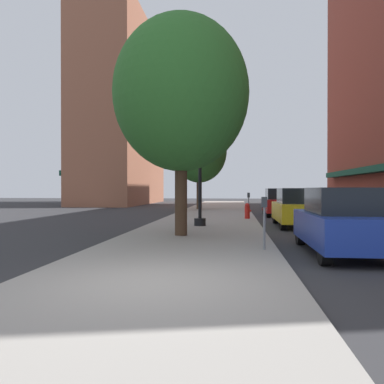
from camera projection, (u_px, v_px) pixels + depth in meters
ground_plane at (280, 216)px, 24.02m from camera, size 90.00×90.00×0.00m
sidewalk_slab at (214, 214)px, 25.44m from camera, size 4.80×50.00×0.12m
building_far_background at (122, 114)px, 44.42m from camera, size 6.80×18.00×19.87m
lamppost at (200, 151)px, 16.59m from camera, size 0.48×0.48×5.90m
fire_hydrant at (247, 211)px, 20.57m from camera, size 0.33×0.26×0.79m
parking_meter_near at (264, 216)px, 10.06m from camera, size 0.14×0.09×1.31m
parking_meter_far at (249, 202)px, 21.66m from camera, size 0.14×0.09×1.31m
tree_near at (181, 94)px, 13.14m from camera, size 4.41×4.41×7.15m
tree_mid at (199, 151)px, 30.56m from camera, size 4.17×4.17×6.78m
car_blue at (343, 222)px, 10.05m from camera, size 1.80×4.30×1.66m
car_yellow at (298, 208)px, 17.39m from camera, size 1.80×4.30×1.66m
car_red at (279, 203)px, 24.44m from camera, size 1.80×4.30×1.66m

